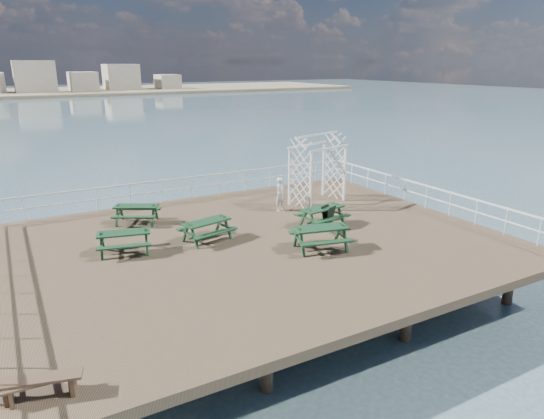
{
  "coord_description": "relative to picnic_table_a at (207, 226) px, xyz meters",
  "views": [
    {
      "loc": [
        -7.77,
        -15.23,
        6.47
      ],
      "look_at": [
        0.8,
        0.1,
        1.1
      ],
      "focal_mm": 32.0,
      "sensor_mm": 36.0,
      "label": 1
    }
  ],
  "objects": [
    {
      "name": "picnic_table_e",
      "position": [
        3.22,
        -2.82,
        0.04
      ],
      "size": [
        2.26,
        1.97,
        0.95
      ],
      "rotation": [
        0.0,
        0.0,
        -0.23
      ],
      "color": "#123418",
      "rests_on": "ground"
    },
    {
      "name": "picnic_table_b",
      "position": [
        -1.78,
        3.36,
        -0.01
      ],
      "size": [
        2.24,
        2.1,
        0.86
      ],
      "rotation": [
        0.0,
        0.0,
        -0.5
      ],
      "color": "#123418",
      "rests_on": "ground"
    },
    {
      "name": "picnic_table_c",
      "position": [
        4.78,
        -0.69,
        0.01
      ],
      "size": [
        2.01,
        1.7,
        0.89
      ],
      "rotation": [
        0.0,
        0.0,
        0.13
      ],
      "color": "#123418",
      "rests_on": "ground"
    },
    {
      "name": "picnic_table_a",
      "position": [
        0.0,
        0.0,
        0.0
      ],
      "size": [
        2.08,
        1.81,
        0.88
      ],
      "rotation": [
        0.0,
        0.0,
        0.22
      ],
      "color": "#123418",
      "rests_on": "ground"
    },
    {
      "name": "flat_bench_near",
      "position": [
        -6.27,
        -6.75,
        -0.26
      ],
      "size": [
        1.44,
        0.42,
        0.41
      ],
      "rotation": [
        0.0,
        0.0,
        -0.06
      ],
      "color": "brown",
      "rests_on": "ground"
    },
    {
      "name": "person",
      "position": [
        4.34,
        1.97,
        0.2
      ],
      "size": [
        0.65,
        0.53,
        1.53
      ],
      "primitive_type": "imported",
      "rotation": [
        0.0,
        0.0,
        0.34
      ],
      "color": "silver",
      "rests_on": "ground"
    },
    {
      "name": "sea_backdrop",
      "position": [
        14.07,
        133.11,
        -1.07
      ],
      "size": [
        300.0,
        300.0,
        9.2
      ],
      "color": "#446473",
      "rests_on": "ground"
    },
    {
      "name": "ground",
      "position": [
        1.53,
        -0.95,
        -0.71
      ],
      "size": [
        18.0,
        14.0,
        0.3
      ],
      "primitive_type": "cube",
      "color": "brown",
      "rests_on": "ground"
    },
    {
      "name": "railing",
      "position": [
        1.46,
        1.61,
        0.31
      ],
      "size": [
        17.77,
        13.76,
        1.1
      ],
      "color": "silver",
      "rests_on": "ground"
    },
    {
      "name": "sandwich_board",
      "position": [
        4.92,
        -0.92,
        -0.13
      ],
      "size": [
        0.66,
        0.59,
        0.89
      ],
      "rotation": [
        0.0,
        0.0,
        0.42
      ],
      "color": "black",
      "rests_on": "ground"
    },
    {
      "name": "picnic_table_d",
      "position": [
        -2.99,
        0.26,
        -0.0
      ],
      "size": [
        2.09,
        1.83,
        0.88
      ],
      "rotation": [
        0.0,
        0.0,
        -0.24
      ],
      "color": "#123418",
      "rests_on": "ground"
    },
    {
      "name": "flat_bench_far",
      "position": [
        -6.27,
        -6.75,
        -0.21
      ],
      "size": [
        1.67,
        0.8,
        0.47
      ],
      "rotation": [
        0.0,
        0.0,
        -0.27
      ],
      "color": "brown",
      "rests_on": "ground"
    },
    {
      "name": "trellis_arbor",
      "position": [
        6.53,
        2.25,
        0.9
      ],
      "size": [
        2.92,
        2.04,
        3.3
      ],
      "rotation": [
        0.0,
        0.0,
        0.25
      ],
      "color": "silver",
      "rests_on": "ground"
    }
  ]
}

